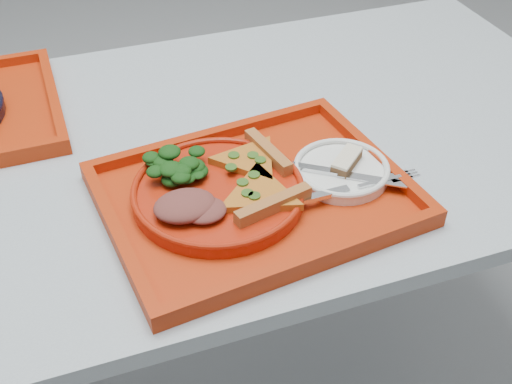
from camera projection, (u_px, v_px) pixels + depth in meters
table at (182, 181)px, 1.15m from camera, size 1.60×0.80×0.75m
tray_main at (255, 198)px, 0.98m from camera, size 0.49×0.40×0.01m
dinner_plate at (218, 194)px, 0.97m from camera, size 0.26×0.26×0.02m
side_plate at (341, 172)px, 1.01m from camera, size 0.15×0.15×0.01m
pizza_slice_a at (260, 192)px, 0.94m from camera, size 0.15×0.17×0.02m
pizza_slice_b at (250, 158)px, 1.01m from camera, size 0.15×0.14×0.02m
salad_heap at (177, 164)px, 0.98m from camera, size 0.09×0.08×0.04m
meat_portion at (185, 206)px, 0.91m from camera, size 0.09×0.07×0.03m
dessert_bar at (347, 161)px, 1.01m from camera, size 0.07×0.06×0.02m
knife at (347, 174)px, 0.99m from camera, size 0.16×0.12×0.01m
fork at (357, 187)px, 0.97m from camera, size 0.19×0.03×0.01m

